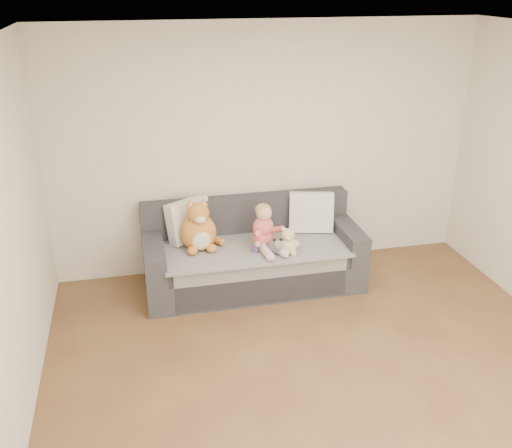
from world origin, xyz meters
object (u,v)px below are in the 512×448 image
Objects in this scene: sofa at (252,256)px; toddler at (265,230)px; sippy_cup at (255,247)px; teddy_bear at (288,243)px; plush_cat at (199,230)px.

sofa is 0.40m from toddler.
sofa is 0.33m from sippy_cup.
sippy_cup is (-0.30, 0.10, -0.06)m from teddy_bear.
sofa is at bearing -1.60° from plush_cat.
toddler is at bearing -59.84° from sofa.
teddy_bear is 0.33m from sippy_cup.
sofa is 0.53m from teddy_bear.
sofa reaches higher than sippy_cup.
toddler reaches higher than sofa.
teddy_bear is at bearing -19.11° from sippy_cup.
teddy_bear is at bearing -57.61° from toddler.
plush_cat reaches higher than toddler.
sippy_cup is at bearing -158.75° from toddler.
toddler reaches higher than sippy_cup.
toddler is at bearing -16.78° from plush_cat.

